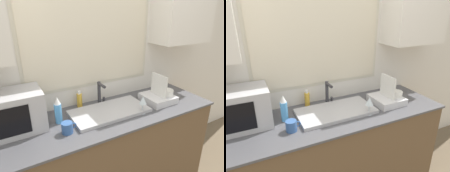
# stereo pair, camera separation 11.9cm
# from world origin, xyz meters

# --- Properties ---
(countertop) EXTENTS (2.13, 0.67, 0.93)m
(countertop) POSITION_xyz_m (0.00, 0.32, 0.47)
(countertop) COLOR brown
(countertop) RESTS_ON ground_plane
(wall_back) EXTENTS (6.00, 0.38, 2.60)m
(wall_back) POSITION_xyz_m (0.00, 0.63, 1.43)
(wall_back) COLOR silver
(wall_back) RESTS_ON ground_plane
(sink_basin) EXTENTS (0.71, 0.37, 0.03)m
(sink_basin) POSITION_xyz_m (0.03, 0.33, 0.94)
(sink_basin) COLOR #B2B2B7
(sink_basin) RESTS_ON countertop
(faucet) EXTENTS (0.08, 0.14, 0.24)m
(faucet) POSITION_xyz_m (0.03, 0.53, 1.06)
(faucet) COLOR #333338
(faucet) RESTS_ON countertop
(microwave) EXTENTS (0.48, 0.33, 0.32)m
(microwave) POSITION_xyz_m (-0.77, 0.46, 1.09)
(microwave) COLOR #B2B2B7
(microwave) RESTS_ON countertop
(dish_rack) EXTENTS (0.29, 0.30, 0.29)m
(dish_rack) POSITION_xyz_m (0.59, 0.29, 0.98)
(dish_rack) COLOR silver
(dish_rack) RESTS_ON countertop
(spray_bottle) EXTENTS (0.06, 0.06, 0.24)m
(spray_bottle) POSITION_xyz_m (-0.43, 0.39, 1.04)
(spray_bottle) COLOR #4C99D8
(spray_bottle) RESTS_ON countertop
(soap_bottle) EXTENTS (0.05, 0.05, 0.17)m
(soap_bottle) POSITION_xyz_m (-0.17, 0.58, 1.00)
(soap_bottle) COLOR gold
(soap_bottle) RESTS_ON countertop
(mug_near_sink) EXTENTS (0.12, 0.09, 0.09)m
(mug_near_sink) POSITION_xyz_m (-0.41, 0.21, 0.97)
(mug_near_sink) COLOR #335999
(mug_near_sink) RESTS_ON countertop
(wine_glass) EXTENTS (0.07, 0.07, 0.17)m
(wine_glass) POSITION_xyz_m (0.28, 0.17, 1.06)
(wine_glass) COLOR silver
(wine_glass) RESTS_ON countertop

